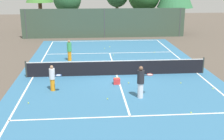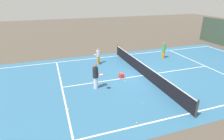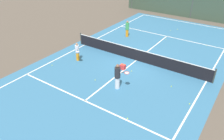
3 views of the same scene
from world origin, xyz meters
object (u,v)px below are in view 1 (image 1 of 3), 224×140
at_px(tennis_ball_11, 28,103).
at_px(tennis_ball_12, 181,83).
at_px(player_2, 52,78).
at_px(tennis_ball_1, 58,76).
at_px(player_0, 69,50).
at_px(tennis_ball_3, 113,55).
at_px(tennis_ball_0, 213,89).
at_px(tennis_ball_5, 132,69).
at_px(player_1, 141,82).
at_px(tennis_ball_8, 115,83).
at_px(tennis_ball_2, 107,99).
at_px(ball_crate, 117,81).
at_px(tennis_ball_13, 129,83).
at_px(tennis_ball_6, 105,48).
at_px(tennis_ball_4, 154,52).
at_px(tennis_ball_9, 159,71).
at_px(tennis_ball_10, 191,113).
at_px(tennis_ball_7, 110,47).

height_order(tennis_ball_11, tennis_ball_12, same).
bearing_deg(player_2, tennis_ball_1, 88.76).
height_order(player_0, tennis_ball_3, player_0).
bearing_deg(player_0, tennis_ball_0, -39.87).
bearing_deg(tennis_ball_5, player_1, -93.56).
height_order(tennis_ball_8, tennis_ball_12, same).
bearing_deg(tennis_ball_2, tennis_ball_0, 9.97).
height_order(player_2, ball_crate, player_2).
xyz_separation_m(tennis_ball_8, tennis_ball_12, (4.02, -0.29, 0.00)).
bearing_deg(tennis_ball_11, tennis_ball_0, 7.32).
xyz_separation_m(player_0, tennis_ball_2, (2.42, -8.30, -0.81)).
xyz_separation_m(player_1, tennis_ball_2, (-1.78, -0.10, -0.88)).
bearing_deg(tennis_ball_3, tennis_ball_13, -87.70).
relative_size(tennis_ball_5, tennis_ball_12, 1.00).
bearing_deg(tennis_ball_13, player_1, -82.46).
height_order(player_2, tennis_ball_2, player_2).
distance_m(player_1, tennis_ball_6, 12.47).
height_order(tennis_ball_0, tennis_ball_4, same).
bearing_deg(player_1, tennis_ball_0, 12.58).
distance_m(player_1, tennis_ball_12, 3.69).
bearing_deg(tennis_ball_9, player_1, -114.32).
xyz_separation_m(player_2, ball_crate, (3.74, 0.85, -0.59)).
distance_m(tennis_ball_5, tennis_ball_9, 1.89).
relative_size(tennis_ball_4, tennis_ball_10, 1.00).
height_order(player_0, tennis_ball_2, player_0).
distance_m(player_1, tennis_ball_8, 2.81).
bearing_deg(player_1, tennis_ball_13, 97.54).
bearing_deg(tennis_ball_1, tennis_ball_12, -15.08).
height_order(tennis_ball_1, tennis_ball_8, same).
distance_m(player_0, tennis_ball_13, 7.05).
bearing_deg(tennis_ball_4, tennis_ball_6, 155.00).
distance_m(tennis_ball_1, tennis_ball_8, 4.00).
xyz_separation_m(tennis_ball_0, tennis_ball_7, (-5.09, 12.10, 0.00)).
height_order(tennis_ball_11, tennis_ball_13, same).
xyz_separation_m(tennis_ball_3, tennis_ball_13, (0.29, -7.33, 0.00)).
xyz_separation_m(tennis_ball_2, tennis_ball_5, (2.11, 5.37, 0.00)).
xyz_separation_m(player_1, tennis_ball_4, (3.05, 10.40, -0.88)).
bearing_deg(tennis_ball_12, tennis_ball_1, 164.92).
relative_size(tennis_ball_5, tennis_ball_11, 1.00).
bearing_deg(player_1, tennis_ball_10, -46.24).
bearing_deg(tennis_ball_9, tennis_ball_0, -58.26).
bearing_deg(player_1, player_0, 117.12).
bearing_deg(tennis_ball_11, tennis_ball_4, 50.33).
xyz_separation_m(tennis_ball_8, tennis_ball_13, (0.82, -0.04, 0.00)).
height_order(tennis_ball_0, tennis_ball_6, same).
distance_m(ball_crate, tennis_ball_10, 5.45).
distance_m(tennis_ball_3, tennis_ball_9, 5.70).
distance_m(tennis_ball_12, tennis_ball_13, 3.20).
bearing_deg(tennis_ball_6, tennis_ball_1, -113.22).
bearing_deg(ball_crate, tennis_ball_5, 64.87).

